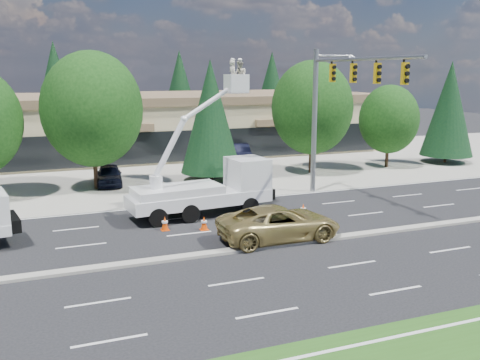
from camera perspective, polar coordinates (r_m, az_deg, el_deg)
name	(u,v)px	position (r m, az deg, el deg)	size (l,w,h in m)	color
ground	(210,255)	(22.98, -3.24, -7.97)	(140.00, 140.00, 0.00)	black
concrete_apron	(129,173)	(41.86, -11.75, 0.77)	(140.00, 22.00, 0.01)	#99988B
road_median	(210,253)	(22.96, -3.24, -7.83)	(120.00, 0.55, 0.12)	#99988B
strip_mall	(109,124)	(51.25, -13.76, 5.82)	(50.40, 15.40, 5.50)	#C2B285
tree_front_d	(92,109)	(35.88, -15.49, 7.29)	(6.47, 6.47, 8.98)	#332114
tree_front_e	(211,116)	(37.60, -3.15, 6.78)	(4.30, 4.30, 8.48)	#332114
tree_front_f	(312,108)	(40.75, 7.69, 7.66)	(6.12, 6.12, 8.49)	#332114
tree_front_g	(389,119)	(44.63, 15.60, 6.26)	(4.77, 4.77, 6.61)	#332114
tree_front_h	(449,109)	(48.40, 21.40, 7.09)	(4.31, 4.31, 8.49)	#332114
tree_back_b	(56,88)	(62.70, -19.06, 9.26)	(5.51, 5.51, 10.86)	#332114
tree_back_c	(180,90)	(64.83, -6.43, 9.49)	(5.10, 5.10, 10.06)	#332114
tree_back_d	(272,89)	(68.89, 3.40, 9.66)	(5.10, 5.10, 10.05)	#332114
signal_mast	(333,99)	(32.33, 9.94, 8.53)	(2.76, 10.16, 9.00)	gray
bucket_truck	(211,182)	(28.89, -3.06, -0.24)	(7.88, 3.09, 8.34)	white
traffic_cone_b	(165,223)	(26.50, -8.02, -4.62)	(0.40, 0.40, 0.70)	#DC4006
traffic_cone_c	(204,223)	(26.36, -3.85, -4.62)	(0.40, 0.40, 0.70)	#DC4006
traffic_cone_d	(303,210)	(28.90, 6.75, -3.22)	(0.40, 0.40, 0.70)	#DC4006
minivan	(279,223)	(24.76, 4.22, -4.60)	(2.64, 5.72, 1.59)	tan
parked_car_west	(109,175)	(37.56, -13.77, 0.53)	(1.65, 4.10, 1.40)	black
parked_car_east	(239,154)	(44.97, -0.15, 2.81)	(1.75, 5.01, 1.65)	black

